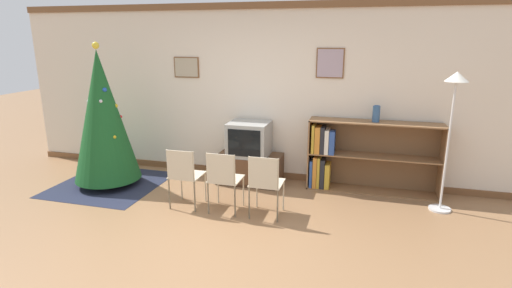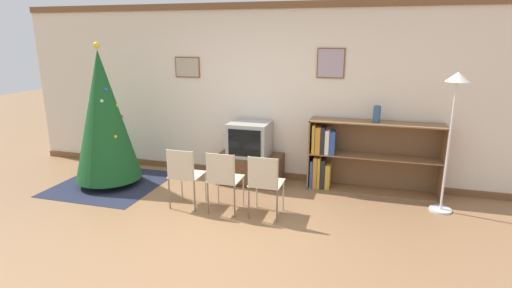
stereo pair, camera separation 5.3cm
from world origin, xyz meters
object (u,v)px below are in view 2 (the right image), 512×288
Objects in this scene: folding_chair_center at (223,178)px; tv_console at (250,168)px; folding_chair_left at (184,174)px; bookshelf at (351,157)px; standing_lamp at (454,106)px; television at (250,139)px; christmas_tree at (104,116)px; folding_chair_right at (265,182)px; vase at (377,114)px.

tv_console is at bearing 90.00° from folding_chair_center.
folding_chair_left is 2.43m from bookshelf.
standing_lamp is at bearing -6.84° from tv_console.
television is 0.33× the size of bookshelf.
christmas_tree reaches higher than folding_chair_left.
folding_chair_center is (0.00, -1.16, 0.25)m from tv_console.
christmas_tree reaches higher than folding_chair_right.
vase is (3.88, 0.79, 0.10)m from christmas_tree.
standing_lamp is at bearing -6.79° from television.
television is 0.74× the size of folding_chair_right.
standing_lamp is at bearing -26.15° from vase.
television reaches higher than folding_chair_left.
bookshelf reaches higher than folding_chair_right.
vase is at bearing 11.54° from christmas_tree.
folding_chair_center is at bearing -90.00° from television.
folding_chair_right is (0.55, -1.16, -0.23)m from television.
folding_chair_center and folding_chair_right have the same top height.
christmas_tree reaches higher than folding_chair_center.
bookshelf is (1.51, 0.12, -0.19)m from television.
television is at bearing 90.00° from folding_chair_center.
bookshelf reaches higher than folding_chair_center.
standing_lamp is at bearing 14.36° from folding_chair_left.
folding_chair_center is at bearing 0.00° from folding_chair_left.
christmas_tree is 2.60× the size of folding_chair_center.
bookshelf is 1.03× the size of standing_lamp.
folding_chair_center is at bearing -90.00° from tv_console.
folding_chair_left is (1.50, -0.48, -0.59)m from christmas_tree.
tv_console is 1.20× the size of folding_chair_right.
folding_chair_center is at bearing 180.00° from folding_chair_right.
folding_chair_right is at bearing -127.09° from bookshelf.
television is at bearing 115.26° from folding_chair_right.
vase reaches higher than folding_chair_center.
folding_chair_right reaches higher than tv_console.
vase is at bearing 34.80° from folding_chair_center.
bookshelf is at bearing 4.56° from television.
folding_chair_center is 2.33m from vase.
vase is 1.01m from standing_lamp.
tv_console is at bearing -175.54° from bookshelf.
bookshelf is (3.56, 0.80, -0.56)m from christmas_tree.
folding_chair_left is at bearing 180.00° from folding_chair_center.
folding_chair_right is (2.60, -0.48, -0.59)m from christmas_tree.
tv_console is at bearing 90.00° from television.
folding_chair_left is at bearing -115.22° from tv_console.
vase reaches higher than tv_console.
vase is 0.13× the size of standing_lamp.
folding_chair_right is 1.93m from vase.
standing_lamp reaches higher than folding_chair_center.
folding_chair_center reaches higher than tv_console.
television is (-0.00, -0.00, 0.48)m from tv_console.
christmas_tree is 2.32m from tv_console.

